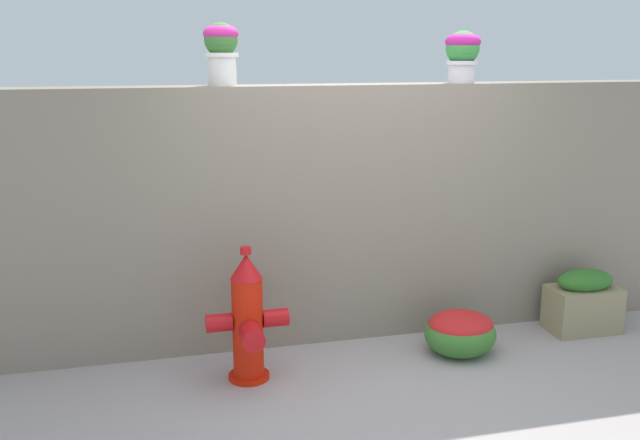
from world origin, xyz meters
name	(u,v)px	position (x,y,z in m)	size (l,w,h in m)	color
ground_plane	(393,399)	(0.00, 0.00, 0.00)	(24.00, 24.00, 0.00)	#A39896
stone_wall	(347,213)	(0.00, 1.17, 1.01)	(6.14, 0.33, 2.01)	gray
potted_plant_1	(221,48)	(-0.94, 1.20, 2.28)	(0.25, 0.25, 0.44)	silver
potted_plant_2	(462,52)	(0.91, 1.14, 2.25)	(0.27, 0.27, 0.40)	silver
fire_hydrant	(248,321)	(-0.89, 0.52, 0.44)	(0.58, 0.45, 0.97)	red
flower_bush_left	(460,331)	(0.74, 0.57, 0.18)	(0.55, 0.50, 0.34)	#3A782D
planter_box	(583,302)	(1.91, 0.73, 0.25)	(0.57, 0.33, 0.53)	gray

